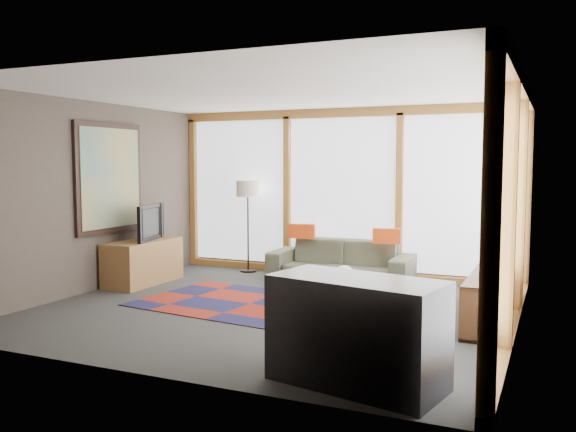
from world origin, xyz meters
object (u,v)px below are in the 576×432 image
at_px(bar_counter, 357,332).
at_px(coffee_table, 334,297).
at_px(television, 145,222).
at_px(bookshelf, 491,295).
at_px(sofa, 341,261).
at_px(floor_lamp, 248,226).
at_px(tv_console, 143,262).

bearing_deg(bar_counter, coffee_table, 125.89).
bearing_deg(coffee_table, television, 169.87).
bearing_deg(television, coffee_table, -114.84).
xyz_separation_m(bookshelf, television, (-4.83, 0.08, 0.62)).
relative_size(coffee_table, bookshelf, 0.53).
height_order(sofa, bookshelf, sofa).
relative_size(coffee_table, television, 1.27).
relative_size(floor_lamp, bookshelf, 0.67).
bearing_deg(coffee_table, bar_counter, -65.95).
distance_m(bookshelf, bar_counter, 2.72).
bearing_deg(tv_console, bookshelf, -0.70).
bearing_deg(sofa, tv_console, -154.68).
relative_size(sofa, bar_counter, 1.55).
distance_m(coffee_table, television, 3.24).
height_order(tv_console, television, television).
xyz_separation_m(coffee_table, bookshelf, (1.71, 0.48, 0.08)).
bearing_deg(bookshelf, television, 179.08).
distance_m(bookshelf, tv_console, 4.86).
height_order(coffee_table, bookshelf, bookshelf).
distance_m(floor_lamp, coffee_table, 3.03).
bearing_deg(bar_counter, floor_lamp, 139.03).
distance_m(sofa, tv_console, 2.90).
height_order(coffee_table, bar_counter, bar_counter).
distance_m(television, bar_counter, 4.89).
relative_size(bookshelf, bar_counter, 1.61).
xyz_separation_m(tv_console, bar_counter, (4.10, -2.66, 0.11)).
bearing_deg(bookshelf, bar_counter, -106.46).
xyz_separation_m(floor_lamp, coffee_table, (2.19, -2.02, -0.55)).
xyz_separation_m(floor_lamp, bar_counter, (3.14, -4.14, -0.31)).
height_order(television, bar_counter, television).
xyz_separation_m(coffee_table, television, (-3.11, 0.56, 0.71)).
xyz_separation_m(sofa, coffee_table, (0.55, -1.83, -0.12)).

